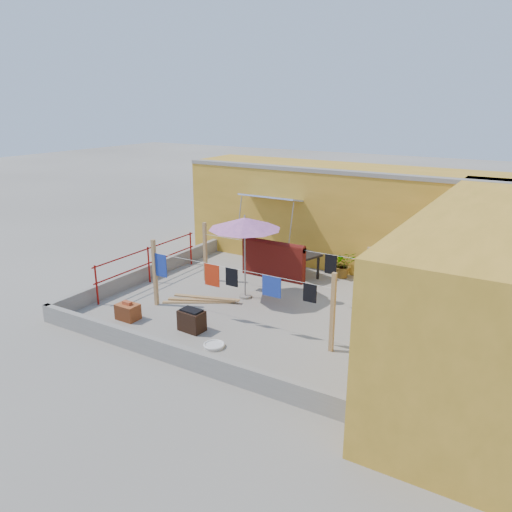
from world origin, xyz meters
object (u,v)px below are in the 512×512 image
(water_jug_b, at_px, (406,329))
(plant_back_a, at_px, (343,264))
(patio_umbrella, at_px, (245,224))
(white_basin, at_px, (214,345))
(water_jug_a, at_px, (403,333))
(outdoor_table, at_px, (293,253))
(brazier, at_px, (192,320))
(green_hose, at_px, (412,299))
(brick_stack, at_px, (128,311))

(water_jug_b, bearing_deg, plant_back_a, 132.35)
(patio_umbrella, bearing_deg, water_jug_b, -1.24)
(white_basin, relative_size, plant_back_a, 0.57)
(patio_umbrella, bearing_deg, water_jug_a, -4.32)
(outdoor_table, height_order, white_basin, outdoor_table)
(brazier, bearing_deg, green_hose, 49.20)
(brick_stack, xyz_separation_m, white_basin, (2.70, -0.10, -0.16))
(patio_umbrella, relative_size, green_hose, 4.77)
(outdoor_table, height_order, brick_stack, outdoor_table)
(outdoor_table, bearing_deg, water_jug_a, -32.50)
(patio_umbrella, relative_size, plant_back_a, 2.79)
(brick_stack, height_order, water_jug_a, brick_stack)
(outdoor_table, relative_size, water_jug_b, 4.87)
(brick_stack, bearing_deg, white_basin, -2.22)
(brazier, xyz_separation_m, plant_back_a, (1.65, 5.36, 0.16))
(patio_umbrella, distance_m, brick_stack, 3.74)
(outdoor_table, xyz_separation_m, water_jug_b, (4.16, -2.41, -0.55))
(brick_stack, xyz_separation_m, green_hose, (5.74, 4.93, -0.17))
(green_hose, xyz_separation_m, plant_back_a, (-2.33, 0.74, 0.39))
(brick_stack, bearing_deg, green_hose, 40.65)
(white_basin, bearing_deg, plant_back_a, 82.99)
(water_jug_a, distance_m, plant_back_a, 4.30)
(white_basin, bearing_deg, water_jug_a, 35.65)
(water_jug_b, height_order, green_hose, water_jug_b)
(outdoor_table, relative_size, white_basin, 3.91)
(water_jug_b, bearing_deg, white_basin, -141.82)
(patio_umbrella, distance_m, water_jug_b, 4.85)
(white_basin, bearing_deg, water_jug_b, 38.18)
(patio_umbrella, height_order, brazier, patio_umbrella)
(brick_stack, relative_size, water_jug_a, 1.47)
(brazier, distance_m, plant_back_a, 5.61)
(brazier, xyz_separation_m, green_hose, (3.98, 4.61, -0.23))
(green_hose, distance_m, plant_back_a, 2.48)
(patio_umbrella, distance_m, brazier, 3.03)
(water_jug_a, xyz_separation_m, water_jug_b, (-0.00, 0.24, 0.00))
(patio_umbrella, distance_m, green_hose, 5.02)
(brick_stack, relative_size, plant_back_a, 0.66)
(water_jug_b, height_order, plant_back_a, plant_back_a)
(white_basin, height_order, water_jug_a, water_jug_a)
(brazier, distance_m, green_hose, 6.10)
(patio_umbrella, xyz_separation_m, green_hose, (4.01, 2.20, -2.06))
(outdoor_table, distance_m, water_jug_a, 4.96)
(white_basin, distance_m, water_jug_b, 4.43)
(green_hose, bearing_deg, plant_back_a, 162.32)
(water_jug_b, relative_size, green_hose, 0.79)
(water_jug_a, relative_size, plant_back_a, 0.45)
(outdoor_table, xyz_separation_m, brazier, (-0.26, -4.73, -0.46))
(brick_stack, xyz_separation_m, plant_back_a, (3.41, 5.67, 0.21))
(patio_umbrella, bearing_deg, outdoor_table, 82.77)
(patio_umbrella, distance_m, white_basin, 3.63)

